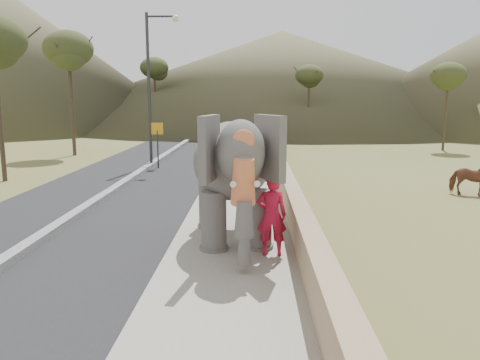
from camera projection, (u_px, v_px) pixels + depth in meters
The scene contains 12 objects.
ground at pixel (218, 339), 7.29m from camera, with size 160.00×160.00×0.00m, color olive.
road at pixel (104, 199), 17.27m from camera, with size 7.00×120.00×0.03m, color black.
median at pixel (104, 196), 17.25m from camera, with size 0.35×120.00×0.22m, color black.
walkway at pixel (239, 198), 17.12m from camera, with size 3.00×120.00×0.15m, color #9E9687.
parapet at pixel (284, 186), 16.99m from camera, with size 0.30×120.00×1.10m, color tan.
lamppost at pixel (154, 75), 24.48m from camera, with size 1.76×0.36×8.00m.
signboard at pixel (157, 137), 24.43m from camera, with size 0.60×0.08×2.40m.
cow at pixel (472, 179), 17.72m from camera, with size 0.72×1.58×1.33m, color brown.
hill_far at pixel (282, 76), 74.80m from camera, with size 80.00×80.00×14.00m, color brown.
elephant_and_man at pixel (233, 178), 11.85m from camera, with size 2.75×4.59×3.14m.
motorcyclist at pixel (208, 137), 36.00m from camera, with size 1.35×1.78×1.80m.
trees at pixel (261, 97), 33.72m from camera, with size 48.73×44.23×8.39m.
Camera 1 is at (0.53, -6.73, 3.73)m, focal length 35.00 mm.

